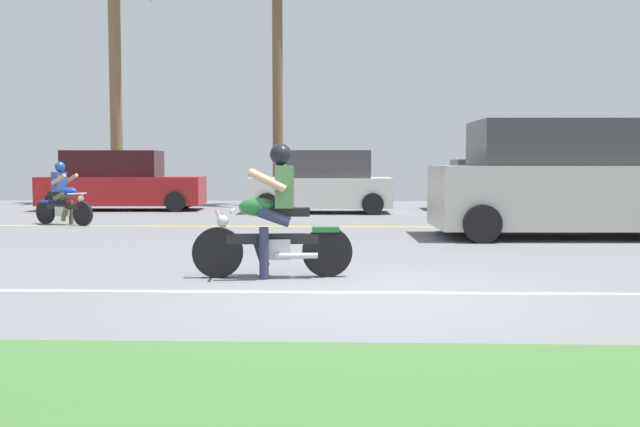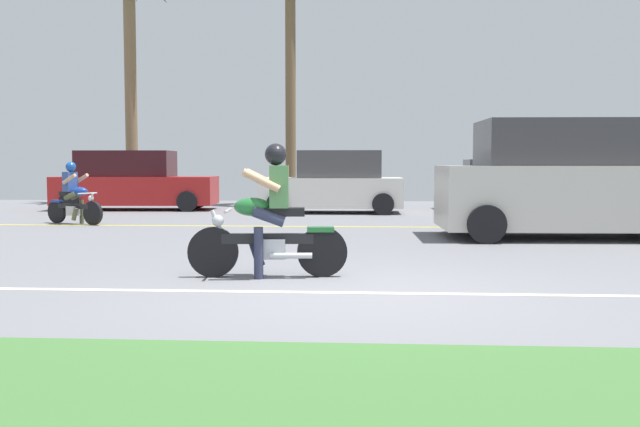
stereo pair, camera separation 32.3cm
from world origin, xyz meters
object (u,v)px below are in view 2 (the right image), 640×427
at_px(parked_car_1, 334,184).
at_px(suv_nearby, 569,181).
at_px(motorcyclist, 269,221).
at_px(parked_car_0, 133,182).
at_px(motorcyclist_distant, 74,198).
at_px(parked_car_2, 518,186).

bearing_deg(parked_car_1, suv_nearby, -54.41).
relative_size(motorcyclist, parked_car_0, 0.41).
distance_m(motorcyclist, suv_nearby, 6.67).
relative_size(suv_nearby, parked_car_0, 1.02).
bearing_deg(suv_nearby, parked_car_0, 145.18).
bearing_deg(suv_nearby, motorcyclist_distant, 167.33).
bearing_deg(motorcyclist, parked_car_0, 114.94).
relative_size(suv_nearby, parked_car_1, 1.23).
height_order(parked_car_1, motorcyclist_distant, parked_car_1).
height_order(suv_nearby, parked_car_2, suv_nearby).
bearing_deg(parked_car_2, parked_car_1, -163.77).
xyz_separation_m(suv_nearby, parked_car_2, (0.70, 7.69, -0.33)).
relative_size(parked_car_1, parked_car_2, 0.86).
bearing_deg(motorcyclist_distant, motorcyclist, -53.20).
height_order(motorcyclist, motorcyclist_distant, motorcyclist).
bearing_deg(parked_car_1, motorcyclist, -91.24).
distance_m(parked_car_1, motorcyclist_distant, 6.75).
distance_m(suv_nearby, motorcyclist_distant, 10.14).
xyz_separation_m(suv_nearby, motorcyclist_distant, (-9.89, 2.22, -0.43)).
xyz_separation_m(motorcyclist, parked_car_2, (5.37, 12.44, 0.02)).
bearing_deg(suv_nearby, motorcyclist, -134.57).
xyz_separation_m(suv_nearby, parked_car_0, (-10.17, 7.07, -0.23)).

